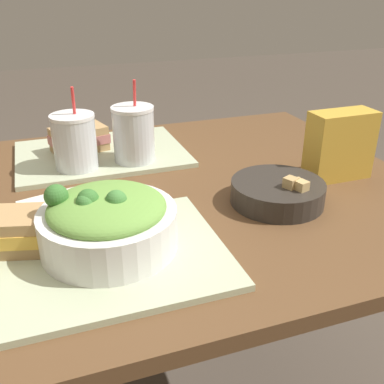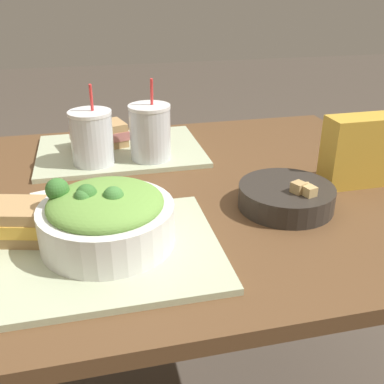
{
  "view_description": "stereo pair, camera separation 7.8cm",
  "coord_description": "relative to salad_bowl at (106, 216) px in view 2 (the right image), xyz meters",
  "views": [
    {
      "loc": [
        -0.15,
        -0.87,
        1.19
      ],
      "look_at": [
        0.08,
        -0.21,
        0.85
      ],
      "focal_mm": 42.0,
      "sensor_mm": 36.0,
      "label": 1
    },
    {
      "loc": [
        -0.08,
        -0.9,
        1.19
      ],
      "look_at": [
        0.08,
        -0.21,
        0.85
      ],
      "focal_mm": 42.0,
      "sensor_mm": 36.0,
      "label": 2
    }
  ],
  "objects": [
    {
      "name": "dining_table",
      "position": [
        0.07,
        0.21,
        -0.16
      ],
      "size": [
        1.34,
        0.94,
        0.76
      ],
      "color": "brown",
      "rests_on": "ground_plane"
    },
    {
      "name": "salad_bowl",
      "position": [
        0.0,
        0.0,
        0.0
      ],
      "size": [
        0.23,
        0.23,
        0.12
      ],
      "color": "white",
      "rests_on": "tray_near"
    },
    {
      "name": "tray_far",
      "position": [
        0.06,
        0.47,
        -0.06
      ],
      "size": [
        0.43,
        0.32,
        0.01
      ],
      "color": "#B2BC99",
      "rests_on": "dining_table"
    },
    {
      "name": "tray_near",
      "position": [
        -0.03,
        -0.02,
        -0.06
      ],
      "size": [
        0.43,
        0.32,
        0.01
      ],
      "color": "#B2BC99",
      "rests_on": "dining_table"
    },
    {
      "name": "chip_bag",
      "position": [
        0.56,
        0.15,
        0.02
      ],
      "size": [
        0.15,
        0.07,
        0.16
      ],
      "rotation": [
        0.0,
        0.0,
        0.01
      ],
      "color": "gold",
      "rests_on": "dining_table"
    },
    {
      "name": "drink_cup_dark",
      "position": [
        -0.01,
        0.38,
        0.01
      ],
      "size": [
        0.1,
        0.1,
        0.19
      ],
      "color": "silver",
      "rests_on": "tray_far"
    },
    {
      "name": "napkin_folded",
      "position": [
        -0.07,
        0.22,
        -0.06
      ],
      "size": [
        0.17,
        0.14,
        0.0
      ],
      "color": "silver",
      "rests_on": "dining_table"
    },
    {
      "name": "baguette_near",
      "position": [
        -0.02,
        0.1,
        -0.02
      ],
      "size": [
        0.12,
        0.08,
        0.06
      ],
      "rotation": [
        0.0,
        0.0,
        1.77
      ],
      "color": "tan",
      "rests_on": "tray_near"
    },
    {
      "name": "soup_bowl",
      "position": [
        0.36,
        0.07,
        -0.04
      ],
      "size": [
        0.19,
        0.19,
        0.07
      ],
      "color": "#2D2823",
      "rests_on": "dining_table"
    },
    {
      "name": "sandwich_near",
      "position": [
        -0.16,
        0.05,
        -0.02
      ],
      "size": [
        0.16,
        0.12,
        0.06
      ],
      "rotation": [
        0.0,
        0.0,
        -0.26
      ],
      "color": "tan",
      "rests_on": "tray_near"
    },
    {
      "name": "sandwich_far",
      "position": [
        0.01,
        0.49,
        -0.02
      ],
      "size": [
        0.16,
        0.12,
        0.06
      ],
      "rotation": [
        0.0,
        0.0,
        0.27
      ],
      "color": "tan",
      "rests_on": "tray_far"
    },
    {
      "name": "drink_cup_red",
      "position": [
        0.13,
        0.38,
        0.01
      ],
      "size": [
        0.1,
        0.1,
        0.2
      ],
      "color": "silver",
      "rests_on": "tray_far"
    }
  ]
}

